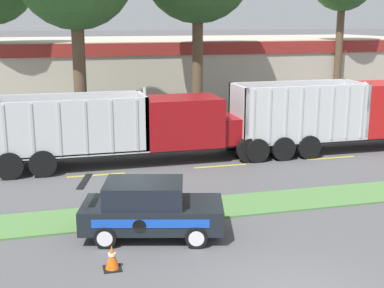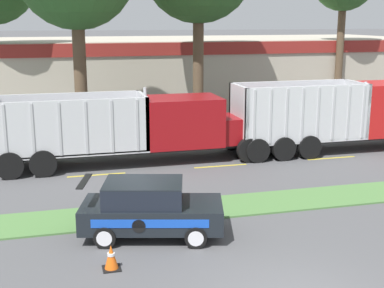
{
  "view_description": "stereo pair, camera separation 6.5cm",
  "coord_description": "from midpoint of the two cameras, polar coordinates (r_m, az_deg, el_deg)",
  "views": [
    {
      "loc": [
        -5.17,
        -9.98,
        6.31
      ],
      "look_at": [
        -0.32,
        8.16,
        1.91
      ],
      "focal_mm": 50.0,
      "sensor_mm": 36.0,
      "label": 1
    },
    {
      "loc": [
        -5.11,
        -10.0,
        6.31
      ],
      "look_at": [
        -0.32,
        8.16,
        1.91
      ],
      "focal_mm": 50.0,
      "sensor_mm": 36.0,
      "label": 2
    }
  ],
  "objects": [
    {
      "name": "centre_line_5",
      "position": [
        23.54,
        2.96,
        -2.36
      ],
      "size": [
        2.4,
        0.14,
        0.01
      ],
      "primitive_type": "cube",
      "color": "yellow",
      "rests_on": "ground_plane"
    },
    {
      "name": "rally_car",
      "position": [
        15.93,
        -4.61,
        -6.86
      ],
      "size": [
        4.47,
        2.85,
        1.71
      ],
      "color": "black",
      "rests_on": "ground_plane"
    },
    {
      "name": "dump_truck_mid",
      "position": [
        27.69,
        17.82,
        2.94
      ],
      "size": [
        11.42,
        2.57,
        3.44
      ],
      "color": "black",
      "rests_on": "ground_plane"
    },
    {
      "name": "centre_line_4",
      "position": [
        22.53,
        -10.25,
        -3.27
      ],
      "size": [
        2.4,
        0.14,
        0.01
      ],
      "primitive_type": "cube",
      "color": "yellow",
      "rests_on": "ground_plane"
    },
    {
      "name": "traffic_cone",
      "position": [
        14.21,
        -8.67,
        -11.88
      ],
      "size": [
        0.47,
        0.47,
        0.66
      ],
      "color": "black",
      "rests_on": "ground_plane"
    },
    {
      "name": "dump_truck_lead",
      "position": [
        23.99,
        -3.67,
        1.74
      ],
      "size": [
        12.03,
        2.71,
        3.49
      ],
      "color": "black",
      "rests_on": "ground_plane"
    },
    {
      "name": "grass_verge",
      "position": [
        18.41,
        2.18,
        -6.76
      ],
      "size": [
        120.0,
        2.09,
        0.06
      ],
      "primitive_type": "cube",
      "color": "#517F42",
      "rests_on": "ground_plane"
    },
    {
      "name": "centre_line_6",
      "position": [
        25.68,
        14.51,
        -1.45
      ],
      "size": [
        2.4,
        0.14,
        0.01
      ],
      "primitive_type": "cube",
      "color": "yellow",
      "rests_on": "ground_plane"
    },
    {
      "name": "store_building_backdrop",
      "position": [
        40.38,
        -5.41,
        7.66
      ],
      "size": [
        41.15,
        12.1,
        4.89
      ],
      "color": "#BCB29E",
      "rests_on": "ground_plane"
    }
  ]
}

